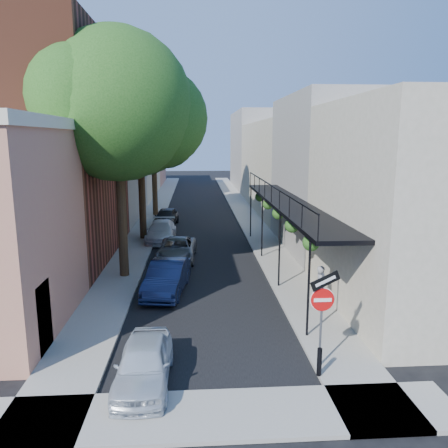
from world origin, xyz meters
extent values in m
plane|color=black|center=(0.00, 0.00, 0.00)|extent=(160.00, 160.00, 0.00)
cube|color=black|center=(0.00, 30.00, 0.01)|extent=(6.00, 64.00, 0.01)
cube|color=gray|center=(-4.00, 30.00, 0.06)|extent=(2.00, 64.00, 0.12)
cube|color=gray|center=(4.00, 30.00, 0.06)|extent=(2.00, 64.00, 0.12)
cube|color=gray|center=(0.00, -1.00, 0.06)|extent=(12.00, 2.00, 0.12)
cube|color=beige|center=(-5.05, 2.50, 1.20)|extent=(0.10, 1.20, 2.20)
cube|color=brown|center=(-10.00, 14.00, 6.00)|extent=(10.00, 12.00, 12.00)
cube|color=gray|center=(-5.02, 14.00, 8.00)|extent=(0.06, 7.00, 4.00)
cube|color=gray|center=(-9.00, 26.00, 4.50)|extent=(8.00, 12.00, 9.00)
cube|color=#C1B59F|center=(-9.00, 40.00, 5.00)|extent=(8.00, 16.00, 10.00)
cube|color=tan|center=(-9.00, 54.00, 4.00)|extent=(8.00, 12.00, 8.00)
cube|color=#C1B59F|center=(9.00, 5.50, 4.00)|extent=(8.00, 9.00, 8.00)
cube|color=gray|center=(9.00, 15.00, 4.50)|extent=(8.00, 10.00, 9.00)
cube|color=#C1B59F|center=(9.00, 30.00, 4.00)|extent=(8.00, 20.00, 8.00)
cube|color=gray|center=(9.00, 48.00, 5.00)|extent=(8.00, 16.00, 10.00)
cube|color=black|center=(4.20, 10.00, 3.50)|extent=(2.00, 16.00, 0.15)
cube|color=black|center=(3.25, 10.00, 4.38)|extent=(0.05, 16.00, 0.05)
cylinder|color=black|center=(3.30, 3.00, 1.81)|extent=(0.08, 0.08, 3.40)
cylinder|color=black|center=(3.30, 18.00, 1.81)|extent=(0.08, 0.08, 3.40)
sphere|color=#1C4714|center=(3.60, 4.00, 3.05)|extent=(0.60, 0.60, 0.60)
sphere|color=#1C4714|center=(3.60, 10.00, 3.05)|extent=(0.60, 0.60, 0.60)
sphere|color=#1C4714|center=(3.60, 16.00, 3.05)|extent=(0.60, 0.60, 0.60)
cylinder|color=#595B60|center=(3.15, 1.00, 1.45)|extent=(0.07, 0.07, 2.90)
cylinder|color=red|center=(3.15, 0.96, 2.15)|extent=(0.66, 0.04, 0.66)
cube|color=white|center=(3.15, 0.93, 2.15)|extent=(0.50, 0.02, 0.10)
cylinder|color=white|center=(3.15, 0.98, 2.15)|extent=(0.70, 0.02, 0.70)
cube|color=black|center=(3.20, 0.95, 2.70)|extent=(0.89, 0.15, 0.58)
cube|color=white|center=(3.20, 0.92, 2.70)|extent=(0.60, 0.10, 0.31)
cylinder|color=black|center=(3.00, 0.50, 0.52)|extent=(0.14, 0.14, 0.80)
cylinder|color=black|center=(-3.80, 10.00, 3.50)|extent=(0.44, 0.44, 7.00)
sphere|color=#1C4714|center=(-3.80, 10.00, 8.02)|extent=(6.80, 6.80, 6.80)
sphere|color=#1C4714|center=(-2.10, 11.02, 7.52)|extent=(4.76, 4.76, 4.76)
cylinder|color=black|center=(-3.80, 18.00, 3.15)|extent=(0.44, 0.44, 6.30)
sphere|color=#1C4714|center=(-3.80, 18.00, 7.20)|extent=(6.00, 6.00, 6.00)
sphere|color=#1C4714|center=(-2.30, 18.90, 6.70)|extent=(4.20, 4.20, 4.20)
cylinder|color=black|center=(-3.80, 27.00, 3.67)|extent=(0.44, 0.44, 7.35)
sphere|color=#1C4714|center=(-3.80, 27.00, 8.40)|extent=(7.00, 7.00, 7.00)
sphere|color=#1C4714|center=(-2.05, 28.05, 7.90)|extent=(4.90, 4.90, 4.90)
imported|color=silver|center=(-1.80, 0.57, 0.61)|extent=(1.48, 3.61, 1.22)
imported|color=#141E40|center=(-1.62, 7.74, 0.69)|extent=(2.01, 4.33, 1.38)
imported|color=slate|center=(-1.40, 12.89, 0.60)|extent=(2.23, 4.41, 1.20)
imported|color=silver|center=(-2.60, 17.54, 0.64)|extent=(1.87, 4.44, 1.28)
imported|color=black|center=(-2.60, 22.59, 0.67)|extent=(1.99, 4.10, 1.35)
imported|color=gray|center=(4.41, 5.30, 0.97)|extent=(0.46, 0.65, 1.69)
camera|label=1|loc=(-0.36, -10.36, 6.57)|focal=35.00mm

